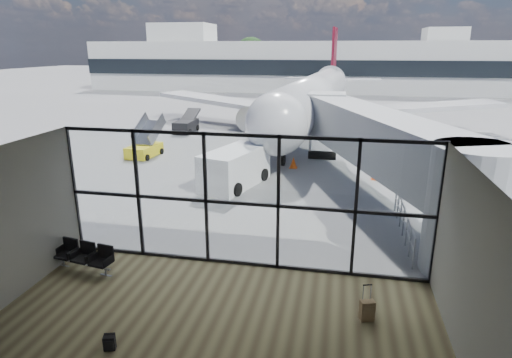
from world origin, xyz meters
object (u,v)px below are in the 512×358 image
(seating_row, at_px, (85,255))
(belt_loader, at_px, (186,125))
(service_van, at_px, (234,168))
(backpack, at_px, (109,343))
(airliner, at_px, (315,96))
(mobile_stairs, at_px, (145,149))
(suitcase, at_px, (367,310))

(seating_row, distance_m, belt_loader, 23.96)
(seating_row, height_order, service_van, service_van)
(backpack, relative_size, belt_loader, 0.11)
(backpack, distance_m, airliner, 31.82)
(seating_row, height_order, mobile_stairs, mobile_stairs)
(seating_row, height_order, backpack, seating_row)
(belt_loader, bearing_deg, airliner, 23.50)
(service_van, height_order, mobile_stairs, mobile_stairs)
(belt_loader, relative_size, mobile_stairs, 1.21)
(backpack, bearing_deg, mobile_stairs, 95.74)
(suitcase, relative_size, airliner, 0.03)
(backpack, xyz_separation_m, service_van, (-0.21, 13.11, 0.80))
(airliner, height_order, service_van, airliner)
(belt_loader, xyz_separation_m, mobile_stairs, (0.26, -8.69, -0.08))
(suitcase, bearing_deg, seating_row, 155.20)
(airliner, xyz_separation_m, belt_loader, (-10.67, -4.71, -2.25))
(seating_row, distance_m, backpack, 4.48)
(backpack, height_order, mobile_stairs, mobile_stairs)
(airliner, bearing_deg, seating_row, -97.14)
(backpack, relative_size, suitcase, 0.40)
(suitcase, xyz_separation_m, service_van, (-6.37, 10.67, 0.69))
(backpack, height_order, belt_loader, belt_loader)
(seating_row, distance_m, suitcase, 9.02)
(belt_loader, bearing_deg, mobile_stairs, -88.59)
(service_van, relative_size, mobile_stairs, 1.50)
(seating_row, height_order, airliner, airliner)
(mobile_stairs, bearing_deg, belt_loader, 97.49)
(suitcase, bearing_deg, belt_loader, 101.82)
(belt_loader, height_order, mobile_stairs, mobile_stairs)
(service_van, bearing_deg, seating_row, -88.43)
(airliner, bearing_deg, service_van, -95.05)
(suitcase, height_order, mobile_stairs, mobile_stairs)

